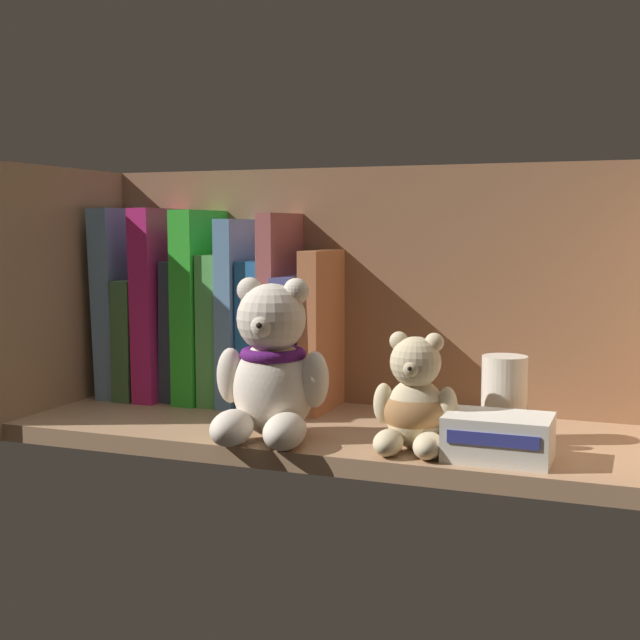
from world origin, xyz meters
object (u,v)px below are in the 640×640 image
object	(u,v)px
book_2	(168,303)
book_7	(266,332)
book_3	(187,329)
book_9	(306,341)
book_5	(228,327)
book_10	(327,329)
small_product_box	(498,437)
book_0	(130,301)
pillar_candle	(504,399)
book_8	(286,310)
teddy_bear_larger	(271,370)
book_6	(246,311)
teddy_bear_smaller	(415,404)
book_1	(150,336)
book_4	(206,305)

from	to	relation	value
book_2	book_7	size ratio (longest dim) A/B	1.36
book_3	book_9	distance (cm)	16.82
book_2	book_5	size ratio (longest dim) A/B	1.31
book_10	small_product_box	distance (cm)	30.40
book_5	book_10	bearing A→B (deg)	0.00
book_0	pillar_candle	size ratio (longest dim) A/B	2.75
book_3	book_7	xyz separation A→B (cm)	(11.43, 0.00, 0.09)
book_9	book_10	bearing A→B (deg)	0.00
book_3	small_product_box	size ratio (longest dim) A/B	1.79
book_8	pillar_candle	size ratio (longest dim) A/B	2.67
small_product_box	book_8	bearing A→B (deg)	150.04
book_8	teddy_bear_larger	size ratio (longest dim) A/B	1.41
book_0	book_3	xyz separation A→B (cm)	(8.81, 0.00, -3.37)
book_5	book_7	distance (cm)	5.52
book_2	book_3	world-z (taller)	book_2
book_6	teddy_bear_smaller	distance (cm)	31.89
book_0	book_1	distance (cm)	5.52
book_8	book_5	bearing A→B (deg)	180.00
book_9	teddy_bear_larger	size ratio (longest dim) A/B	0.97
book_8	book_9	distance (cm)	4.61
book_8	small_product_box	xyz separation A→B (cm)	(29.47, -16.99, -9.83)
book_5	book_6	size ratio (longest dim) A/B	0.81
teddy_bear_larger	small_product_box	xyz separation A→B (cm)	(24.04, -0.06, -5.08)
book_3	book_9	xyz separation A→B (cm)	(16.81, 0.00, -0.77)
book_0	teddy_bear_larger	distance (cm)	33.47
book_3	book_10	bearing A→B (deg)	0.00
teddy_bear_smaller	book_2	bearing A→B (deg)	156.85
pillar_candle	book_8	bearing A→B (deg)	161.89
teddy_bear_smaller	pillar_candle	world-z (taller)	teddy_bear_smaller
book_5	book_9	distance (cm)	10.95
book_4	small_product_box	size ratio (longest dim) A/B	2.43
book_4	book_9	size ratio (longest dim) A/B	1.48
book_1	book_7	bearing A→B (deg)	0.00
book_0	book_8	distance (cm)	22.99
book_1	book_9	world-z (taller)	book_9
book_8	book_3	bearing A→B (deg)	180.00
book_5	book_3	bearing A→B (deg)	180.00
book_3	book_10	world-z (taller)	book_10
book_0	book_1	size ratio (longest dim) A/B	1.59
book_5	book_7	world-z (taller)	book_5
book_8	teddy_bear_larger	bearing A→B (deg)	-72.21
book_10	teddy_bear_smaller	bearing A→B (deg)	-46.26
book_8	book_10	world-z (taller)	book_8
book_0	book_2	distance (cm)	6.01
book_3	book_6	world-z (taller)	book_6
teddy_bear_smaller	book_9	bearing A→B (deg)	138.50
book_1	pillar_candle	xyz separation A→B (cm)	(48.72, -9.40, -3.27)
book_7	book_1	bearing A→B (deg)	180.00
book_4	book_2	bearing A→B (deg)	180.00
book_0	book_7	bearing A→B (deg)	0.00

